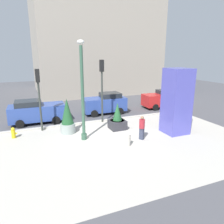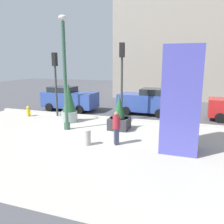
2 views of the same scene
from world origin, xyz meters
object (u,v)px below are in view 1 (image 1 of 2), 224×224
(potted_plant_mid_plaza, at_px, (67,118))
(traffic_light_far_side, at_px, (102,81))
(concrete_bollard, at_px, (128,140))
(lamp_post, at_px, (83,94))
(car_far_lane, at_px, (162,99))
(art_pillar_blue, at_px, (177,102))
(car_passing_lane, at_px, (105,103))
(potted_plant_curbside, at_px, (117,119))
(traffic_light_corner, at_px, (39,90))
(car_curb_west, at_px, (36,111))
(fire_hydrant, at_px, (13,133))
(pedestrian_crossing, at_px, (142,127))

(potted_plant_mid_plaza, bearing_deg, traffic_light_far_side, 24.62)
(concrete_bollard, xyz_separation_m, traffic_light_far_side, (0.17, 5.02, 2.98))
(lamp_post, xyz_separation_m, car_far_lane, (9.81, 5.35, -2.13))
(art_pillar_blue, distance_m, concrete_bollard, 4.60)
(lamp_post, xyz_separation_m, traffic_light_far_side, (2.38, 3.03, 0.30))
(lamp_post, xyz_separation_m, car_passing_lane, (3.55, 5.50, -2.09))
(concrete_bollard, height_order, traffic_light_far_side, traffic_light_far_side)
(potted_plant_curbside, xyz_separation_m, traffic_light_far_side, (-0.47, 2.00, 2.60))
(traffic_light_corner, distance_m, traffic_light_far_side, 4.80)
(potted_plant_mid_plaza, xyz_separation_m, traffic_light_far_side, (3.11, 1.43, 2.22))
(car_passing_lane, bearing_deg, car_far_lane, -1.35)
(car_curb_west, bearing_deg, potted_plant_curbside, -35.68)
(car_curb_west, bearing_deg, traffic_light_far_side, -21.05)
(fire_hydrant, bearing_deg, pedestrian_crossing, -24.13)
(lamp_post, relative_size, traffic_light_far_side, 1.25)
(lamp_post, distance_m, fire_hydrant, 5.45)
(potted_plant_curbside, bearing_deg, car_passing_lane, 81.07)
(fire_hydrant, bearing_deg, car_curb_west, 59.93)
(car_far_lane, xyz_separation_m, pedestrian_crossing, (-6.33, -6.81, -0.04))
(pedestrian_crossing, bearing_deg, fire_hydrant, 155.87)
(concrete_bollard, xyz_separation_m, car_curb_west, (-4.81, 6.93, 0.58))
(potted_plant_mid_plaza, height_order, traffic_light_corner, traffic_light_corner)
(car_curb_west, height_order, car_far_lane, car_curb_west)
(fire_hydrant, relative_size, car_curb_west, 0.17)
(concrete_bollard, bearing_deg, traffic_light_far_side, 88.01)
(concrete_bollard, height_order, car_passing_lane, car_passing_lane)
(pedestrian_crossing, bearing_deg, lamp_post, 157.29)
(car_passing_lane, bearing_deg, traffic_light_far_side, -115.35)
(potted_plant_mid_plaza, relative_size, pedestrian_crossing, 1.56)
(art_pillar_blue, relative_size, traffic_light_corner, 1.02)
(art_pillar_blue, bearing_deg, car_curb_west, 145.39)
(concrete_bollard, bearing_deg, pedestrian_crossing, 22.52)
(traffic_light_far_side, xyz_separation_m, pedestrian_crossing, (1.11, -4.49, -2.47))
(lamp_post, relative_size, car_curb_west, 1.43)
(art_pillar_blue, distance_m, fire_hydrant, 11.25)
(art_pillar_blue, relative_size, car_passing_lane, 1.13)
(lamp_post, bearing_deg, car_far_lane, 28.58)
(fire_hydrant, height_order, car_passing_lane, car_passing_lane)
(art_pillar_blue, relative_size, potted_plant_curbside, 2.27)
(lamp_post, height_order, art_pillar_blue, lamp_post)
(traffic_light_corner, distance_m, car_curb_west, 2.98)
(potted_plant_mid_plaza, bearing_deg, pedestrian_crossing, -35.95)
(lamp_post, height_order, traffic_light_corner, lamp_post)
(potted_plant_mid_plaza, height_order, concrete_bollard, potted_plant_mid_plaza)
(lamp_post, xyz_separation_m, fire_hydrant, (-4.29, 2.02, -2.68))
(traffic_light_far_side, bearing_deg, lamp_post, -128.18)
(lamp_post, relative_size, car_passing_lane, 1.56)
(concrete_bollard, relative_size, car_passing_lane, 0.19)
(potted_plant_mid_plaza, distance_m, car_curb_west, 3.83)
(car_curb_west, relative_size, pedestrian_crossing, 2.73)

